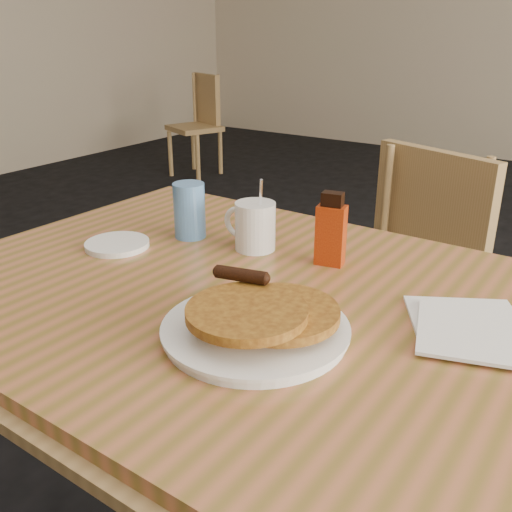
{
  "coord_description": "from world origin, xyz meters",
  "views": [
    {
      "loc": [
        0.47,
        -0.71,
        1.19
      ],
      "look_at": [
        -0.03,
        0.03,
        0.83
      ],
      "focal_mm": 40.0,
      "sensor_mm": 36.0,
      "label": 1
    }
  ],
  "objects_px": {
    "chair_main_far": "(414,277)",
    "syrup_bottle": "(331,231)",
    "coffee_mug": "(254,225)",
    "chair_wall_extra": "(200,116)",
    "blue_tumbler": "(189,210)",
    "pancake_plate": "(256,322)",
    "main_table": "(271,317)"
  },
  "relations": [
    {
      "from": "syrup_bottle",
      "to": "blue_tumbler",
      "type": "xyz_separation_m",
      "value": [
        -0.33,
        -0.04,
        -0.01
      ]
    },
    {
      "from": "chair_wall_extra",
      "to": "coffee_mug",
      "type": "distance_m",
      "value": 3.72
    },
    {
      "from": "chair_wall_extra",
      "to": "pancake_plate",
      "type": "height_order",
      "value": "pancake_plate"
    },
    {
      "from": "chair_main_far",
      "to": "syrup_bottle",
      "type": "xyz_separation_m",
      "value": [
        -0.0,
        -0.55,
        0.3
      ]
    },
    {
      "from": "main_table",
      "to": "blue_tumbler",
      "type": "bearing_deg",
      "value": 154.0
    },
    {
      "from": "chair_main_far",
      "to": "pancake_plate",
      "type": "bearing_deg",
      "value": -67.48
    },
    {
      "from": "pancake_plate",
      "to": "blue_tumbler",
      "type": "relative_size",
      "value": 2.36
    },
    {
      "from": "chair_wall_extra",
      "to": "syrup_bottle",
      "type": "relative_size",
      "value": 5.51
    },
    {
      "from": "chair_main_far",
      "to": "syrup_bottle",
      "type": "height_order",
      "value": "syrup_bottle"
    },
    {
      "from": "chair_wall_extra",
      "to": "blue_tumbler",
      "type": "relative_size",
      "value": 6.6
    },
    {
      "from": "chair_main_far",
      "to": "syrup_bottle",
      "type": "bearing_deg",
      "value": -70.19
    },
    {
      "from": "chair_main_far",
      "to": "blue_tumbler",
      "type": "relative_size",
      "value": 7.08
    },
    {
      "from": "main_table",
      "to": "chair_main_far",
      "type": "bearing_deg",
      "value": 88.67
    },
    {
      "from": "main_table",
      "to": "syrup_bottle",
      "type": "relative_size",
      "value": 9.27
    },
    {
      "from": "syrup_bottle",
      "to": "blue_tumbler",
      "type": "height_order",
      "value": "syrup_bottle"
    },
    {
      "from": "chair_wall_extra",
      "to": "syrup_bottle",
      "type": "xyz_separation_m",
      "value": [
        2.62,
        -2.77,
        0.34
      ]
    },
    {
      "from": "pancake_plate",
      "to": "coffee_mug",
      "type": "xyz_separation_m",
      "value": [
        -0.21,
        0.3,
        0.03
      ]
    },
    {
      "from": "pancake_plate",
      "to": "coffee_mug",
      "type": "bearing_deg",
      "value": 125.04
    },
    {
      "from": "pancake_plate",
      "to": "blue_tumbler",
      "type": "distance_m",
      "value": 0.46
    },
    {
      "from": "coffee_mug",
      "to": "syrup_bottle",
      "type": "height_order",
      "value": "coffee_mug"
    },
    {
      "from": "chair_wall_extra",
      "to": "blue_tumbler",
      "type": "height_order",
      "value": "blue_tumbler"
    },
    {
      "from": "main_table",
      "to": "coffee_mug",
      "type": "relative_size",
      "value": 8.52
    },
    {
      "from": "chair_main_far",
      "to": "syrup_bottle",
      "type": "relative_size",
      "value": 5.91
    },
    {
      "from": "chair_main_far",
      "to": "coffee_mug",
      "type": "xyz_separation_m",
      "value": [
        -0.17,
        -0.56,
        0.29
      ]
    },
    {
      "from": "main_table",
      "to": "blue_tumbler",
      "type": "height_order",
      "value": "blue_tumbler"
    },
    {
      "from": "main_table",
      "to": "coffee_mug",
      "type": "height_order",
      "value": "coffee_mug"
    },
    {
      "from": "chair_main_far",
      "to": "blue_tumbler",
      "type": "height_order",
      "value": "blue_tumbler"
    },
    {
      "from": "pancake_plate",
      "to": "syrup_bottle",
      "type": "bearing_deg",
      "value": 97.1
    },
    {
      "from": "chair_wall_extra",
      "to": "chair_main_far",
      "type": "bearing_deg",
      "value": -19.3
    },
    {
      "from": "coffee_mug",
      "to": "syrup_bottle",
      "type": "relative_size",
      "value": 1.09
    },
    {
      "from": "coffee_mug",
      "to": "syrup_bottle",
      "type": "bearing_deg",
      "value": -4.19
    },
    {
      "from": "syrup_bottle",
      "to": "main_table",
      "type": "bearing_deg",
      "value": -106.03
    }
  ]
}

